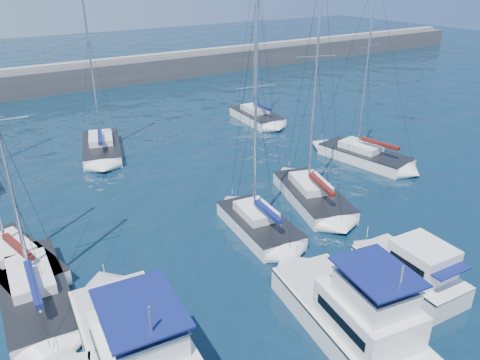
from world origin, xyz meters
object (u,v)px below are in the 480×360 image
sailboat_mid_d (312,195)px  sailboat_mid_e (364,155)px  motor_yacht_stbd_inner (356,319)px  sailboat_back_c (257,116)px  motor_yacht_port_inner (139,356)px  sailboat_mid_a (14,261)px  sailboat_back_b (102,147)px  sailboat_mid_b (34,292)px  sailboat_mid_c (259,224)px  motor_yacht_stbd_outer (412,272)px

sailboat_mid_d → sailboat_mid_e: 9.43m
motor_yacht_stbd_inner → sailboat_back_c: size_ratio=0.56×
motor_yacht_port_inner → sailboat_back_c: size_ratio=0.61×
sailboat_mid_a → sailboat_back_c: size_ratio=0.80×
sailboat_back_b → sailboat_back_c: bearing=17.6°
sailboat_mid_b → sailboat_mid_c: (13.27, -0.58, 0.03)m
sailboat_mid_b → sailboat_back_b: size_ratio=0.91×
sailboat_mid_b → sailboat_mid_e: size_ratio=0.96×
sailboat_back_b → sailboat_back_c: (17.10, 0.27, 0.02)m
sailboat_mid_c → sailboat_back_c: 23.24m
sailboat_mid_b → sailboat_mid_c: size_ratio=1.01×
sailboat_back_b → sailboat_mid_a: bearing=-106.5°
sailboat_mid_b → sailboat_mid_d: size_ratio=0.91×
sailboat_mid_b → sailboat_mid_c: sailboat_mid_b is taller
motor_yacht_stbd_outer → motor_yacht_port_inner: bearing=175.6°
motor_yacht_stbd_outer → sailboat_back_b: sailboat_back_b is taller
motor_yacht_stbd_inner → sailboat_mid_e: sailboat_mid_e is taller
sailboat_mid_b → sailboat_mid_e: (27.60, 4.09, 0.01)m
sailboat_back_b → sailboat_mid_e: bearing=-21.2°
sailboat_mid_a → sailboat_mid_c: 14.24m
motor_yacht_stbd_inner → sailboat_mid_b: sailboat_mid_b is taller
sailboat_mid_b → sailboat_mid_d: bearing=5.2°
motor_yacht_port_inner → motor_yacht_stbd_outer: bearing=-3.2°
sailboat_mid_a → sailboat_mid_d: 19.39m
motor_yacht_stbd_outer → sailboat_mid_b: (-16.65, 9.52, -0.43)m
motor_yacht_port_inner → sailboat_mid_e: sailboat_mid_e is taller
motor_yacht_port_inner → sailboat_mid_b: bearing=114.5°
motor_yacht_stbd_outer → sailboat_mid_b: size_ratio=0.41×
sailboat_mid_b → sailboat_back_c: bearing=38.1°
motor_yacht_stbd_outer → motor_yacht_stbd_inner: bearing=-163.8°
motor_yacht_port_inner → motor_yacht_stbd_outer: 14.18m
sailboat_mid_c → sailboat_mid_e: size_ratio=0.95×
sailboat_back_b → sailboat_mid_b: bearing=-100.3°
sailboat_mid_b → motor_yacht_stbd_inner: bearing=-39.9°
sailboat_mid_a → sailboat_mid_e: (28.00, 0.63, 0.02)m
sailboat_mid_c → sailboat_back_b: (-3.95, 18.88, -0.01)m
sailboat_mid_c → sailboat_back_b: 19.28m
sailboat_mid_c → sailboat_mid_d: size_ratio=0.90×
sailboat_mid_d → sailboat_mid_a: bearing=-171.2°
motor_yacht_port_inner → sailboat_mid_a: 11.35m
sailboat_mid_c → sailboat_back_c: sailboat_back_c is taller
sailboat_mid_a → sailboat_back_c: bearing=15.8°
motor_yacht_stbd_outer → sailboat_back_c: 29.75m
motor_yacht_stbd_inner → sailboat_back_c: 32.84m
motor_yacht_port_inner → sailboat_mid_b: (-2.62, 7.46, -0.62)m
motor_yacht_stbd_outer → sailboat_mid_c: size_ratio=0.41×
sailboat_mid_e → sailboat_back_c: (-1.18, 14.48, 0.03)m
motor_yacht_port_inner → sailboat_mid_b: size_ratio=0.70×
motor_yacht_stbd_outer → sailboat_back_c: (9.77, 28.09, -0.38)m
sailboat_mid_b → sailboat_back_c: (26.42, 18.57, 0.05)m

